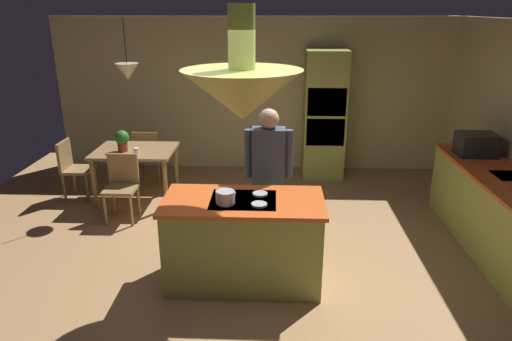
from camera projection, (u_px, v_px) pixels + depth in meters
ground at (245, 270)px, 4.95m from camera, size 8.16×8.16×0.00m
wall_back at (258, 95)px, 7.77m from camera, size 6.80×0.10×2.55m
kitchen_island at (244, 241)px, 4.61m from camera, size 1.58×0.80×0.93m
counter_run_right at (495, 212)px, 5.25m from camera, size 0.73×2.54×0.91m
oven_tower at (324, 115)px, 7.43m from camera, size 0.66×0.62×2.06m
dining_table at (135, 156)px, 6.59m from camera, size 1.12×0.86×0.76m
person_at_island at (268, 172)px, 5.06m from camera, size 0.53×0.22×1.67m
range_hood at (242, 92)px, 4.11m from camera, size 1.10×1.10×1.00m
pendant_light_over_table at (128, 71)px, 6.18m from camera, size 0.32×0.32×0.82m
chair_facing_island at (122, 183)px, 6.02m from camera, size 0.40×0.40×0.87m
chair_by_back_wall at (148, 153)px, 7.25m from camera, size 0.40×0.40×0.87m
chair_at_corner at (73, 166)px, 6.67m from camera, size 0.40×0.40×0.87m
potted_plant_on_table at (122, 140)px, 6.42m from camera, size 0.20×0.20×0.30m
cup_on_table at (136, 151)px, 6.33m from camera, size 0.07×0.07×0.09m
microwave_on_counter at (476, 144)px, 5.76m from camera, size 0.46×0.36×0.28m
cooking_pot_on_cooktop at (225, 197)px, 4.32m from camera, size 0.18×0.18×0.12m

